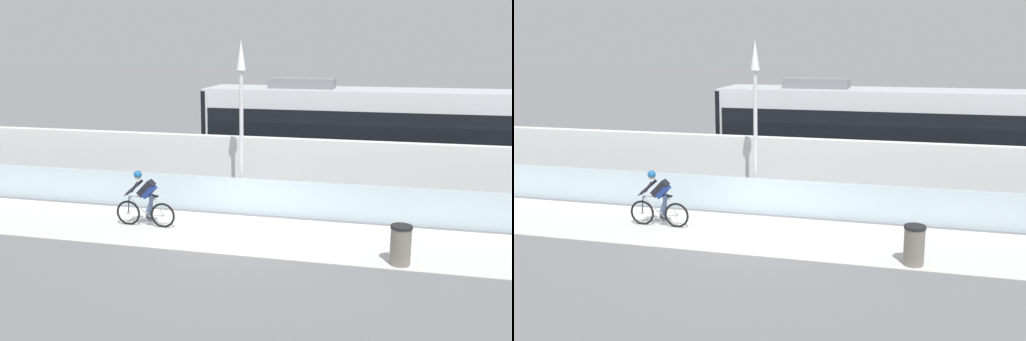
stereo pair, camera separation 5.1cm
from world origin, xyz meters
TOP-DOWN VIEW (x-y plane):
  - ground_plane at (0.00, 0.00)m, footprint 200.00×200.00m
  - bike_path_deck at (0.00, 0.00)m, footprint 32.00×3.20m
  - glass_parapet at (0.00, 1.85)m, footprint 32.00×0.05m
  - concrete_barrier_wall at (0.00, 3.65)m, footprint 32.00×0.36m
  - tram_rail_near at (0.00, 6.13)m, footprint 32.00×0.08m
  - tram_rail_far at (0.00, 7.57)m, footprint 32.00×0.08m
  - tram at (2.64, 6.85)m, footprint 11.06×2.54m
  - cyclist_on_bike at (-2.63, 0.00)m, footprint 1.77×0.58m
  - lamp_post_antenna at (-0.39, 2.15)m, footprint 0.28×0.28m
  - trash_bin at (4.35, -1.25)m, footprint 0.51×0.51m

SIDE VIEW (x-z plane):
  - ground_plane at x=0.00m, z-range 0.00..0.00m
  - tram_rail_near at x=0.00m, z-range 0.00..0.01m
  - tram_rail_far at x=0.00m, z-range 0.00..0.01m
  - bike_path_deck at x=0.00m, z-range 0.00..0.01m
  - trash_bin at x=4.35m, z-range 0.00..0.96m
  - glass_parapet at x=0.00m, z-range 0.00..1.10m
  - cyclist_on_bike at x=-2.63m, z-range -0.02..1.59m
  - concrete_barrier_wall at x=0.00m, z-range 0.00..2.07m
  - tram at x=2.64m, z-range -0.01..3.80m
  - lamp_post_antenna at x=-0.39m, z-range 0.69..5.89m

